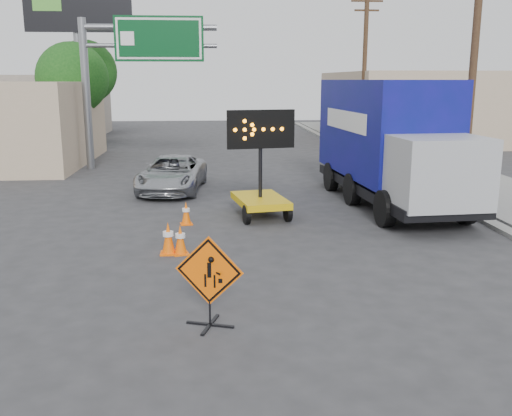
{
  "coord_description": "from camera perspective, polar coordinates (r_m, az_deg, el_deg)",
  "views": [
    {
      "loc": [
        -0.79,
        -9.08,
        4.1
      ],
      "look_at": [
        0.15,
        3.23,
        1.31
      ],
      "focal_mm": 40.0,
      "sensor_mm": 36.0,
      "label": 1
    }
  ],
  "objects": [
    {
      "name": "tree_left_far",
      "position": [
        39.94,
        -16.69,
        12.91
      ],
      "size": [
        4.1,
        4.1,
        6.66
      ],
      "color": "#49311F",
      "rests_on": "ground"
    },
    {
      "name": "cone_b",
      "position": [
        13.83,
        -8.76,
        -2.99
      ],
      "size": [
        0.4,
        0.4,
        0.79
      ],
      "rotation": [
        0.0,
        0.0,
        0.0
      ],
      "color": "#FF6105",
      "rests_on": "ground"
    },
    {
      "name": "arrow_board",
      "position": [
        17.31,
        0.43,
        1.44
      ],
      "size": [
        2.03,
        2.48,
        3.24
      ],
      "rotation": [
        0.0,
        0.0,
        0.18
      ],
      "color": "gold",
      "rests_on": "ground"
    },
    {
      "name": "utility_pole_far",
      "position": [
        34.24,
        10.78,
        13.48
      ],
      "size": [
        1.8,
        0.26,
        9.0
      ],
      "color": "#49311F",
      "rests_on": "ground"
    },
    {
      "name": "highway_gantry",
      "position": [
        27.3,
        -12.46,
        14.47
      ],
      "size": [
        6.18,
        0.38,
        6.9
      ],
      "color": "slate",
      "rests_on": "ground"
    },
    {
      "name": "building_right_far",
      "position": [
        41.48,
        15.25,
        9.8
      ],
      "size": [
        10.0,
        14.0,
        4.6
      ],
      "primitive_type": "cube",
      "color": "tan",
      "rests_on": "ground"
    },
    {
      "name": "utility_pole_near",
      "position": [
        21.02,
        20.93,
        13.5
      ],
      "size": [
        1.8,
        0.26,
        9.0
      ],
      "color": "#49311F",
      "rests_on": "ground"
    },
    {
      "name": "billboard",
      "position": [
        35.91,
        -17.35,
        17.37
      ],
      "size": [
        6.1,
        0.54,
        9.85
      ],
      "color": "slate",
      "rests_on": "ground"
    },
    {
      "name": "sidewalk_right",
      "position": [
        26.5,
        18.55,
        3.32
      ],
      "size": [
        4.0,
        60.0,
        0.15
      ],
      "primitive_type": "cube",
      "color": "gray",
      "rests_on": "ground"
    },
    {
      "name": "curb_right",
      "position": [
        25.69,
        13.81,
        3.3
      ],
      "size": [
        0.4,
        60.0,
        0.12
      ],
      "primitive_type": "cube",
      "color": "gray",
      "rests_on": "ground"
    },
    {
      "name": "box_truck",
      "position": [
        19.47,
        13.25,
        5.76
      ],
      "size": [
        3.24,
        8.79,
        4.1
      ],
      "rotation": [
        0.0,
        0.0,
        0.07
      ],
      "color": "black",
      "rests_on": "ground"
    },
    {
      "name": "construction_sign",
      "position": [
        9.65,
        -4.69,
        -7.1
      ],
      "size": [
        1.14,
        0.82,
        1.58
      ],
      "rotation": [
        0.0,
        0.0,
        -0.32
      ],
      "color": "black",
      "rests_on": "ground"
    },
    {
      "name": "storefront_left_far",
      "position": [
        45.4,
        -22.95,
        9.34
      ],
      "size": [
        12.0,
        10.0,
        4.4
      ],
      "primitive_type": "cube",
      "color": "#A8998C",
      "rests_on": "ground"
    },
    {
      "name": "pickup_truck",
      "position": [
        21.63,
        -8.37,
        3.41
      ],
      "size": [
        2.66,
        4.9,
        1.3
      ],
      "primitive_type": "imported",
      "rotation": [
        0.0,
        0.0,
        -0.11
      ],
      "color": "#A5A7AC",
      "rests_on": "ground"
    },
    {
      "name": "cone_c",
      "position": [
        16.58,
        -7.0,
        -0.5
      ],
      "size": [
        0.4,
        0.4,
        0.68
      ],
      "rotation": [
        0.0,
        0.0,
        0.16
      ],
      "color": "#FF6105",
      "rests_on": "ground"
    },
    {
      "name": "ground",
      "position": [
        10.0,
        0.55,
        -11.51
      ],
      "size": [
        100.0,
        100.0,
        0.0
      ],
      "primitive_type": "plane",
      "color": "#2D2D30",
      "rests_on": "ground"
    },
    {
      "name": "cone_a",
      "position": [
        13.77,
        -7.57,
        -3.14
      ],
      "size": [
        0.45,
        0.45,
        0.73
      ],
      "rotation": [
        0.0,
        0.0,
        0.26
      ],
      "color": "#FF6105",
      "rests_on": "ground"
    },
    {
      "name": "tree_left_near",
      "position": [
        31.91,
        -17.88,
        12.24
      ],
      "size": [
        3.71,
        3.71,
        6.03
      ],
      "color": "#49311F",
      "rests_on": "ground"
    }
  ]
}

